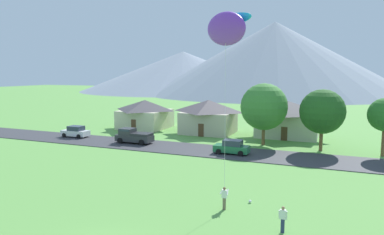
{
  "coord_description": "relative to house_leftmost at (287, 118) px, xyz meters",
  "views": [
    {
      "loc": [
        11.56,
        -14.44,
        9.83
      ],
      "look_at": [
        1.13,
        11.05,
        6.29
      ],
      "focal_mm": 33.04,
      "sensor_mm": 36.0,
      "label": 1
    }
  ],
  "objects": [
    {
      "name": "road_strip",
      "position": [
        -4.87,
        -13.78,
        -2.81
      ],
      "size": [
        160.0,
        6.9,
        0.08
      ],
      "primitive_type": "cube",
      "color": "#38383D",
      "rests_on": "ground"
    },
    {
      "name": "mountain_west_ridge",
      "position": [
        -69.83,
        120.04,
        7.55
      ],
      "size": [
        107.72,
        107.72,
        20.79
      ],
      "primitive_type": "cone",
      "color": "gray",
      "rests_on": "ground"
    },
    {
      "name": "mountain_east_ridge",
      "position": [
        -20.32,
        110.66,
        13.43
      ],
      "size": [
        116.51,
        116.51,
        32.56
      ],
      "primitive_type": "cone",
      "color": "gray",
      "rests_on": "ground"
    },
    {
      "name": "house_leftmost",
      "position": [
        0.0,
        0.0,
        0.0
      ],
      "size": [
        9.65,
        6.92,
        5.5
      ],
      "color": "beige",
      "rests_on": "ground"
    },
    {
      "name": "house_left_center",
      "position": [
        -12.28,
        -1.32,
        -0.05
      ],
      "size": [
        8.6,
        7.36,
        5.39
      ],
      "color": "beige",
      "rests_on": "ground"
    },
    {
      "name": "house_right_center",
      "position": [
        -24.42,
        -0.58,
        -0.27
      ],
      "size": [
        8.3,
        8.45,
        4.98
      ],
      "color": "beige",
      "rests_on": "ground"
    },
    {
      "name": "tree_near_left",
      "position": [
        -2.21,
        -7.42,
        2.38
      ],
      "size": [
        6.3,
        6.3,
        8.38
      ],
      "color": "brown",
      "rests_on": "ground"
    },
    {
      "name": "tree_center",
      "position": [
        5.19,
        -8.21,
        2.12
      ],
      "size": [
        5.57,
        5.57,
        7.76
      ],
      "color": "brown",
      "rests_on": "ground"
    },
    {
      "name": "parked_car_white_mid_west",
      "position": [
        -29.66,
        -12.59,
        -1.98
      ],
      "size": [
        4.23,
        2.13,
        1.68
      ],
      "color": "white",
      "rests_on": "road_strip"
    },
    {
      "name": "parked_car_green_mid_east",
      "position": [
        -4.65,
        -14.34,
        -1.98
      ],
      "size": [
        4.2,
        2.08,
        1.68
      ],
      "color": "#237042",
      "rests_on": "road_strip"
    },
    {
      "name": "pickup_truck_charcoal_west_side",
      "position": [
        -19.09,
        -13.18,
        -1.79
      ],
      "size": [
        5.2,
        2.32,
        1.99
      ],
      "color": "#333338",
      "rests_on": "road_strip"
    },
    {
      "name": "kite_flyer_with_kite",
      "position": [
        -1.17,
        -28.74,
        10.18
      ],
      "size": [
        4.48,
        4.66,
        14.41
      ],
      "color": "#70604C",
      "rests_on": "ground"
    },
    {
      "name": "watcher_person",
      "position": [
        4.02,
        -33.46,
        -1.97
      ],
      "size": [
        0.56,
        0.24,
        1.68
      ],
      "color": "navy",
      "rests_on": "ground"
    },
    {
      "name": "soccer_ball",
      "position": [
        1.04,
        -29.32,
        -2.73
      ],
      "size": [
        0.24,
        0.24,
        0.24
      ],
      "primitive_type": "sphere",
      "color": "white",
      "rests_on": "ground"
    }
  ]
}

